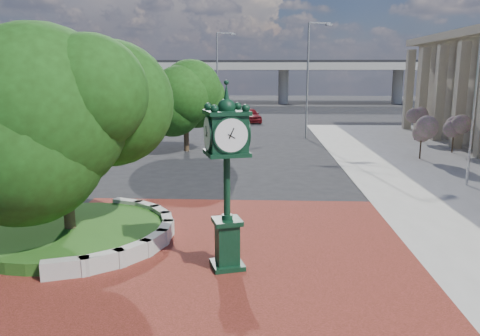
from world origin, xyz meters
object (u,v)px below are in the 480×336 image
object	(u,v)px
post_clock	(227,170)
street_lamp_near	(310,71)
flagpole_b	(476,85)
street_lamp_far	(219,70)
parked_car	(249,115)

from	to	relation	value
post_clock	street_lamp_near	size ratio (longest dim) A/B	0.55
flagpole_b	street_lamp_far	world-z (taller)	street_lamp_far
post_clock	flagpole_b	xyz separation A→B (m)	(11.02, 10.45, 2.04)
post_clock	street_lamp_far	xyz separation A→B (m)	(-4.00, 41.53, 2.94)
post_clock	parked_car	world-z (taller)	post_clock
post_clock	flagpole_b	world-z (taller)	flagpole_b
parked_car	flagpole_b	bearing A→B (deg)	-85.65
parked_car	street_lamp_far	world-z (taller)	street_lamp_far
parked_car	street_lamp_far	size ratio (longest dim) A/B	0.48
street_lamp_far	post_clock	bearing A→B (deg)	-84.50
parked_car	street_lamp_near	bearing A→B (deg)	-84.06
flagpole_b	street_lamp_far	xyz separation A→B (m)	(-15.02, 31.07, 0.90)
parked_car	street_lamp_far	distance (m)	6.33
parked_car	street_lamp_near	distance (m)	14.49
flagpole_b	street_lamp_near	distance (m)	17.77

